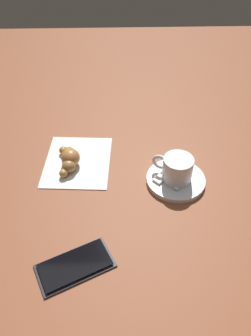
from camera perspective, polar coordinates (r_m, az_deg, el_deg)
The scene contains 8 objects.
ground_plane at distance 0.76m, azimuth -1.14°, elevation -1.40°, with size 1.80×1.80×0.00m, color brown.
saucer at distance 0.75m, azimuth 8.68°, elevation -2.03°, with size 0.13×0.13×0.01m, color silver.
espresso_cup at distance 0.73m, azimuth 8.86°, elevation -0.12°, with size 0.09×0.07×0.06m.
teaspoon at distance 0.75m, azimuth 8.62°, elevation -1.45°, with size 0.02×0.13×0.01m.
sugar_packet at distance 0.75m, azimuth 6.92°, elevation -1.08°, with size 0.07×0.02×0.01m, color white.
napkin at distance 0.81m, azimuth -8.12°, elevation 1.18°, with size 0.15×0.18×0.00m, color white.
croissant at distance 0.79m, azimuth -9.56°, elevation 1.58°, with size 0.06×0.11×0.04m.
cell_phone at distance 0.62m, azimuth -8.55°, elevation -16.18°, with size 0.15×0.12×0.01m.
Camera 1 is at (-0.00, -0.54, 0.54)m, focal length 35.55 mm.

